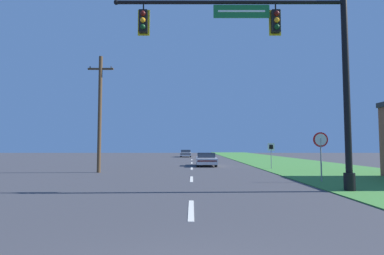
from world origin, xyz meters
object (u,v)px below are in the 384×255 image
object	(u,v)px
far_car	(186,153)
utility_pole_near	(100,112)
route_sign_post	(271,150)
stop_sign	(321,145)
car_ahead	(206,159)
signal_mast	(290,61)

from	to	relation	value
far_car	utility_pole_near	bearing A→B (deg)	-100.22
route_sign_post	utility_pole_near	xyz separation A→B (m)	(-12.83, -3.11, 2.73)
stop_sign	utility_pole_near	world-z (taller)	utility_pole_near
stop_sign	utility_pole_near	xyz separation A→B (m)	(-13.09, 5.55, 2.39)
car_ahead	stop_sign	size ratio (longest dim) A/B	1.72
route_sign_post	signal_mast	bearing A→B (deg)	-100.91
signal_mast	far_car	bearing A→B (deg)	97.52
stop_sign	route_sign_post	size ratio (longest dim) A/B	1.23
car_ahead	stop_sign	world-z (taller)	stop_sign
stop_sign	utility_pole_near	bearing A→B (deg)	157.01
far_car	utility_pole_near	distance (m)	30.82
signal_mast	car_ahead	size ratio (longest dim) A/B	2.30
far_car	route_sign_post	bearing A→B (deg)	-74.68
route_sign_post	car_ahead	bearing A→B (deg)	142.79
stop_sign	route_sign_post	bearing A→B (deg)	91.72
car_ahead	stop_sign	bearing A→B (deg)	-67.02
car_ahead	stop_sign	xyz separation A→B (m)	(5.29, -12.48, 1.26)
route_sign_post	utility_pole_near	bearing A→B (deg)	-166.38
signal_mast	route_sign_post	world-z (taller)	signal_mast
signal_mast	car_ahead	distance (m)	16.58
signal_mast	utility_pole_near	bearing A→B (deg)	140.47
stop_sign	route_sign_post	world-z (taller)	stop_sign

